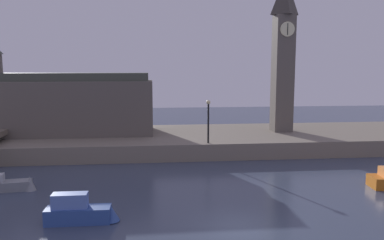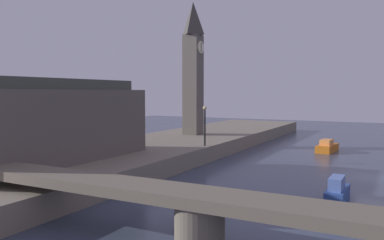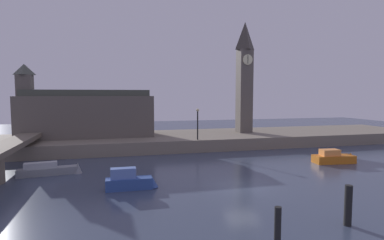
{
  "view_description": "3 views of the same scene",
  "coord_description": "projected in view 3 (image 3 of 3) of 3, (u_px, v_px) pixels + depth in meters",
  "views": [
    {
      "loc": [
        -4.41,
        -18.46,
        8.1
      ],
      "look_at": [
        -0.85,
        15.48,
        3.47
      ],
      "focal_mm": 36.1,
      "sensor_mm": 36.0,
      "label": 1
    },
    {
      "loc": [
        -33.17,
        -1.72,
        6.62
      ],
      "look_at": [
        -1.46,
        15.02,
        4.07
      ],
      "focal_mm": 37.05,
      "sensor_mm": 36.0,
      "label": 2
    },
    {
      "loc": [
        -9.3,
        -21.29,
        6.93
      ],
      "look_at": [
        0.24,
        16.41,
        3.78
      ],
      "focal_mm": 28.92,
      "sensor_mm": 36.0,
      "label": 3
    }
  ],
  "objects": [
    {
      "name": "far_embankment",
      "position": [
        184.0,
        140.0,
        42.67
      ],
      "size": [
        70.0,
        12.0,
        1.5
      ],
      "primitive_type": "cube",
      "color": "slate",
      "rests_on": "ground"
    },
    {
      "name": "boat_tour_blue",
      "position": [
        131.0,
        181.0,
        22.79
      ],
      "size": [
        3.84,
        1.08,
        1.61
      ],
      "color": "#2D4C93",
      "rests_on": "ground"
    },
    {
      "name": "mooring_post_left",
      "position": [
        278.0,
        230.0,
        13.53
      ],
      "size": [
        0.3,
        0.3,
        2.07
      ],
      "primitive_type": "cylinder",
      "color": "black",
      "rests_on": "ground"
    },
    {
      "name": "boat_patrol_orange",
      "position": [
        337.0,
        158.0,
        31.67
      ],
      "size": [
        4.91,
        1.95,
        1.49
      ],
      "color": "orange",
      "rests_on": "ground"
    },
    {
      "name": "clock_tower",
      "position": [
        245.0,
        76.0,
        44.6
      ],
      "size": [
        2.11,
        2.16,
        15.81
      ],
      "color": "#5B544C",
      "rests_on": "far_embankment"
    },
    {
      "name": "boat_cruiser_grey",
      "position": [
        53.0,
        170.0,
        26.88
      ],
      "size": [
        5.42,
        1.63,
        1.4
      ],
      "color": "gray",
      "rests_on": "ground"
    },
    {
      "name": "ground_plane",
      "position": [
        242.0,
        187.0,
        23.41
      ],
      "size": [
        120.0,
        120.0,
        0.0
      ],
      "primitive_type": "plane",
      "color": "#384256"
    },
    {
      "name": "streetlamp",
      "position": [
        198.0,
        120.0,
        37.4
      ],
      "size": [
        0.36,
        0.36,
        3.8
      ],
      "color": "black",
      "rests_on": "far_embankment"
    },
    {
      "name": "mooring_post_right",
      "position": [
        348.0,
        205.0,
        16.36
      ],
      "size": [
        0.4,
        0.4,
        2.18
      ],
      "primitive_type": "cylinder",
      "color": "black",
      "rests_on": "ground"
    },
    {
      "name": "parliament_hall",
      "position": [
        85.0,
        114.0,
        40.22
      ],
      "size": [
        16.58,
        5.75,
        9.25
      ],
      "color": "#5B544C",
      "rests_on": "far_embankment"
    }
  ]
}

